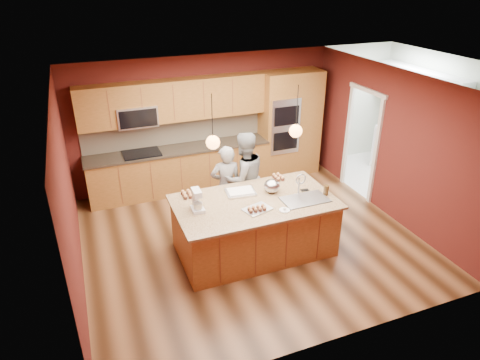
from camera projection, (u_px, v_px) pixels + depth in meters
name	position (u px, v px, depth m)	size (l,w,h in m)	color
floor	(249.00, 237.00, 7.44)	(5.50, 5.50, 0.00)	#3E2512
ceiling	(251.00, 83.00, 6.24)	(5.50, 5.50, 0.00)	white
wall_back	(204.00, 121.00, 8.93)	(5.50, 5.50, 0.00)	#521915
wall_front	(336.00, 254.00, 4.75)	(5.50, 5.50, 0.00)	#521915
wall_left	(68.00, 197.00, 5.94)	(5.00, 5.00, 0.00)	#521915
wall_right	(390.00, 144.00, 7.73)	(5.00, 5.00, 0.00)	#521915
cabinet_run	(177.00, 145.00, 8.66)	(3.74, 0.64, 2.30)	brown
oven_column	(290.00, 124.00, 9.36)	(1.30, 0.62, 2.30)	brown
doorway_trim	(361.00, 144.00, 8.53)	(0.08, 1.11, 2.20)	silver
laundry_room	(419.00, 88.00, 8.99)	(2.60, 2.70, 2.70)	silver
pendant_left	(213.00, 142.00, 6.01)	(0.20, 0.20, 0.80)	black
pendant_right	(296.00, 131.00, 6.44)	(0.20, 0.20, 0.80)	black
island	(255.00, 225.00, 6.90)	(2.52, 1.41, 1.31)	brown
person_left	(226.00, 186.00, 7.53)	(0.55, 0.36, 1.51)	black
person_right	(244.00, 178.00, 7.60)	(0.83, 0.65, 1.71)	gray
stand_mixer	(197.00, 202.00, 6.37)	(0.19, 0.26, 0.35)	white
sheet_cake	(241.00, 192.00, 6.92)	(0.51, 0.40, 0.05)	silver
cooling_rack	(257.00, 209.00, 6.44)	(0.41, 0.29, 0.02)	silver
mixing_bowl	(272.00, 186.00, 6.92)	(0.27, 0.27, 0.23)	#B6B9BE
plate	(284.00, 210.00, 6.42)	(0.16, 0.16, 0.01)	white
tumbler	(326.00, 190.00, 6.85)	(0.08, 0.08, 0.16)	#3E2A13
phone	(305.00, 190.00, 7.01)	(0.13, 0.07, 0.01)	black
cupcakes_left	(189.00, 194.00, 6.83)	(0.25, 0.25, 0.08)	tan
cupcakes_rack	(257.00, 209.00, 6.38)	(0.30, 0.15, 0.07)	tan
cupcakes_right	(278.00, 177.00, 7.39)	(0.17, 0.25, 0.07)	tan
washer	(416.00, 162.00, 9.26)	(0.55, 0.57, 0.88)	white
dryer	(392.00, 147.00, 9.84)	(0.63, 0.65, 1.01)	white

